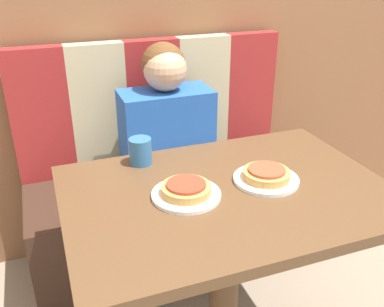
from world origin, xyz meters
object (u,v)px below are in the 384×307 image
object	(u,v)px
person	(166,119)
drinking_cup	(141,151)
pizza_right	(266,174)
plate_left	(186,195)
pizza_left	(186,189)
plate_right	(266,179)

from	to	relation	value
person	drinking_cup	size ratio (longest dim) A/B	6.80
pizza_right	drinking_cup	distance (m)	0.43
plate_left	drinking_cup	size ratio (longest dim) A/B	2.28
pizza_left	pizza_right	xyz separation A→B (m)	(0.27, 0.00, 0.00)
person	pizza_right	distance (m)	0.65
plate_left	plate_right	size ratio (longest dim) A/B	1.00
plate_right	pizza_right	size ratio (longest dim) A/B	1.39
person	plate_right	distance (m)	0.65
pizza_left	plate_left	bearing A→B (deg)	-90.00
plate_left	drinking_cup	distance (m)	0.28
person	plate_right	bearing A→B (deg)	-77.97
pizza_left	pizza_right	world-z (taller)	same
plate_right	pizza_left	distance (m)	0.27
pizza_right	pizza_left	bearing A→B (deg)	180.00
plate_left	pizza_right	world-z (taller)	pizza_right
pizza_left	drinking_cup	xyz separation A→B (m)	(-0.07, 0.26, 0.02)
plate_left	drinking_cup	xyz separation A→B (m)	(-0.07, 0.26, 0.04)
pizza_left	drinking_cup	distance (m)	0.27
person	pizza_right	bearing A→B (deg)	-77.97
pizza_left	pizza_right	bearing A→B (deg)	0.00
person	drinking_cup	bearing A→B (deg)	-119.13
plate_left	plate_right	xyz separation A→B (m)	(0.27, 0.00, 0.00)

